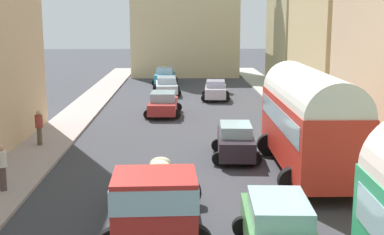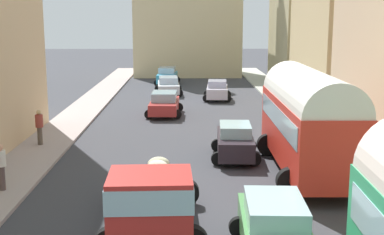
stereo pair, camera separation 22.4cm
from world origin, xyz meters
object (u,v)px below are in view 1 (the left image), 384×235
object	(u,v)px
car_0	(163,104)
pedestrian_0	(2,166)
car_4	(235,141)
parked_bus_1	(309,116)
cargo_truck_0	(156,200)
pedestrian_1	(39,126)
car_2	(165,76)
car_3	(278,229)
car_5	(216,90)
car_1	(166,86)

from	to	relation	value
car_0	pedestrian_0	size ratio (longest dim) A/B	2.32
car_4	parked_bus_1	bearing A→B (deg)	-39.53
pedestrian_0	car_4	bearing A→B (deg)	27.75
cargo_truck_0	car_0	bearing A→B (deg)	91.12
pedestrian_1	car_2	bearing A→B (deg)	77.37
car_3	car_0	bearing A→B (deg)	100.04
car_2	pedestrian_1	world-z (taller)	pedestrian_1
car_2	pedestrian_0	xyz separation A→B (m)	(-4.99, -31.23, 0.24)
cargo_truck_0	car_2	xyz separation A→B (m)	(-0.70, 35.37, -0.41)
cargo_truck_0	car_5	world-z (taller)	cargo_truck_0
car_0	pedestrian_0	bearing A→B (deg)	-109.12
car_3	car_5	world-z (taller)	car_3
pedestrian_0	pedestrian_1	size ratio (longest dim) A/B	0.99
car_3	cargo_truck_0	bearing A→B (deg)	160.25
car_5	car_4	bearing A→B (deg)	-90.89
car_0	pedestrian_0	distance (m)	16.20
car_4	pedestrian_1	bearing A→B (deg)	167.00
parked_bus_1	car_0	xyz separation A→B (m)	(-6.28, 12.87, -1.58)
car_4	car_5	size ratio (longest dim) A/B	1.06
parked_bus_1	car_1	bearing A→B (deg)	105.83
parked_bus_1	cargo_truck_0	size ratio (longest dim) A/B	1.31
cargo_truck_0	car_0	world-z (taller)	cargo_truck_0
car_1	car_0	bearing A→B (deg)	-89.89
pedestrian_0	pedestrian_1	bearing A→B (deg)	94.01
parked_bus_1	car_3	world-z (taller)	parked_bus_1
parked_bus_1	car_4	world-z (taller)	parked_bus_1
parked_bus_1	cargo_truck_0	bearing A→B (deg)	-131.93
car_4	car_0	bearing A→B (deg)	108.57
car_2	car_5	world-z (taller)	car_2
car_0	car_5	distance (m)	7.40
car_3	car_4	world-z (taller)	car_3
cargo_truck_0	car_1	world-z (taller)	cargo_truck_0
car_4	pedestrian_0	bearing A→B (deg)	-152.25
car_1	car_5	bearing A→B (deg)	-38.06
car_4	car_5	xyz separation A→B (m)	(0.26, 16.96, -0.04)
pedestrian_0	pedestrian_1	distance (m)	6.85
car_3	car_5	size ratio (longest dim) A/B	1.20
car_1	car_5	xyz separation A→B (m)	(3.85, -3.02, 0.02)
parked_bus_1	car_5	distance (m)	19.42
car_2	car_4	size ratio (longest dim) A/B	1.12
car_1	car_3	world-z (taller)	car_3
parked_bus_1	car_2	size ratio (longest dim) A/B	2.01
car_1	pedestrian_1	size ratio (longest dim) A/B	2.38
car_0	car_2	xyz separation A→B (m)	(-0.32, 15.93, 0.05)
car_1	car_5	size ratio (longest dim) A/B	1.20
car_0	car_2	bearing A→B (deg)	91.14
car_2	car_5	bearing A→B (deg)	-66.59
car_3	parked_bus_1	bearing A→B (deg)	71.22
car_0	car_1	bearing A→B (deg)	90.11
car_2	car_1	bearing A→B (deg)	-87.39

